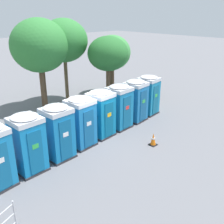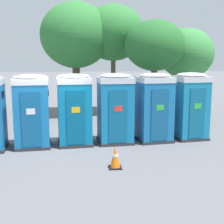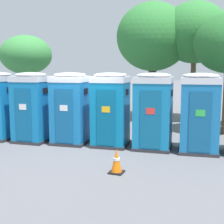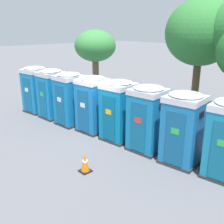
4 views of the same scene
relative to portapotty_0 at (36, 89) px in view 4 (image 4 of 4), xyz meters
name	(u,v)px [view 4 (image 4 of 4)]	position (x,y,z in m)	size (l,w,h in m)	color
ground_plane	(107,133)	(5.11, 0.71, -1.28)	(120.00, 120.00, 0.00)	slate
portapotty_0	(36,89)	(0.00, 0.00, 0.00)	(1.38, 1.36, 2.54)	#2D2D33
portapotty_1	(52,93)	(1.47, 0.13, 0.00)	(1.26, 1.27, 2.54)	#2D2D33
portapotty_2	(69,99)	(2.94, 0.22, 0.00)	(1.26, 1.28, 2.54)	#2D2D33
portapotty_3	(92,104)	(4.39, 0.47, 0.00)	(1.32, 1.31, 2.54)	#2D2D33
portapotty_4	(118,110)	(5.86, 0.64, 0.00)	(1.31, 1.31, 2.54)	#2D2D33
portapotty_5	(147,118)	(7.32, 0.75, 0.00)	(1.33, 1.30, 2.54)	#2D2D33
portapotty_6	(183,128)	(8.79, 0.85, 0.00)	(1.37, 1.35, 2.54)	#2D2D33
street_tree_0	(95,47)	(-0.48, 4.68, 2.03)	(2.71, 2.71, 4.40)	brown
street_tree_2	(201,33)	(5.85, 6.69, 2.95)	(3.72, 3.72, 6.00)	brown
traffic_cone	(85,163)	(7.03, -2.00, -0.97)	(0.36, 0.36, 0.64)	black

